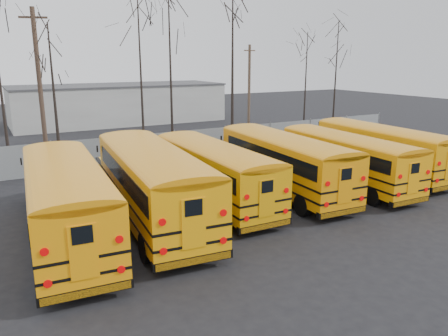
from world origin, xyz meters
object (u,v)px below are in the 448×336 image
bus_d (282,158)px  bus_b (151,178)px  bus_f (380,146)px  bus_e (344,155)px  bus_c (212,168)px  utility_pole_right (249,88)px  utility_pole_left (40,83)px  bus_a (65,195)px

bus_d → bus_b: bearing=-170.6°
bus_d → bus_f: bearing=3.9°
bus_b → bus_e: bearing=5.5°
bus_c → bus_f: size_ratio=0.99×
utility_pole_right → bus_f: bearing=-111.2°
bus_e → utility_pole_left: (-13.30, 15.59, 3.51)m
bus_e → bus_f: (3.57, 0.73, 0.05)m
bus_d → utility_pole_right: 19.99m
bus_d → utility_pole_left: utility_pole_left is taller
bus_a → utility_pole_right: bearing=47.6°
bus_e → utility_pole_left: size_ratio=1.04×
bus_b → bus_f: bus_b is taller
bus_b → bus_d: bearing=11.0°
bus_a → bus_c: size_ratio=1.08×
bus_b → bus_f: (14.74, 0.74, -0.19)m
utility_pole_right → bus_c: bearing=-142.2°
bus_a → bus_f: 18.35m
bus_b → utility_pole_right: bearing=53.2°
bus_f → utility_pole_right: 17.84m
bus_b → utility_pole_right: 24.85m
bus_b → bus_d: (7.43, 0.73, -0.14)m
bus_a → bus_f: size_ratio=1.07×
bus_b → utility_pole_left: bearing=103.2°
bus_d → bus_e: (3.74, -0.71, -0.11)m
bus_a → utility_pole_left: utility_pole_left is taller
bus_a → utility_pole_right: (20.22, 18.80, 2.28)m
bus_e → bus_b: bearing=-177.0°
bus_d → bus_e: 3.81m
bus_d → bus_f: 7.31m
bus_b → bus_e: (11.17, 0.02, -0.25)m
bus_d → utility_pole_right: (9.21, 17.59, 2.34)m
bus_c → utility_pole_right: 21.98m
bus_c → bus_e: bearing=-5.3°
bus_f → utility_pole_right: (1.90, 17.57, 2.39)m
bus_c → bus_e: bus_c is taller
bus_a → bus_c: bearing=15.9°
bus_c → utility_pole_left: size_ratio=1.05×
bus_d → bus_e: size_ratio=1.07×
bus_d → utility_pole_left: (-9.56, 14.88, 3.40)m
bus_f → utility_pole_left: bearing=141.4°
bus_b → bus_c: 3.57m
utility_pole_left → bus_c: bearing=-52.9°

